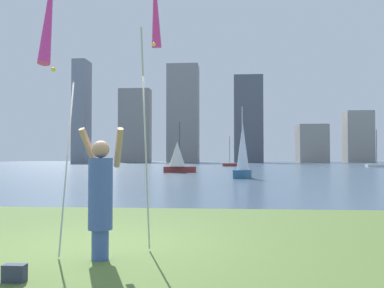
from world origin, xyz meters
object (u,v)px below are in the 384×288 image
kite_flag_left (50,16)px  kite_flag_right (155,13)px  sailboat_0 (178,157)px  sailboat_1 (377,165)px  person (101,194)px  bag (14,273)px  sailboat_4 (230,165)px  sailboat_3 (243,153)px

kite_flag_left → kite_flag_right: (1.14, 1.36, 0.48)m
sailboat_0 → sailboat_1: 31.95m
person → sailboat_0: 30.92m
bag → sailboat_4: bearing=87.1°
bag → sailboat_1: (22.30, 52.67, 0.19)m
bag → sailboat_3: 23.00m
kite_flag_right → sailboat_1: sailboat_1 is taller
kite_flag_left → bag: bearing=-96.6°
sailboat_0 → sailboat_3: bearing=-59.8°
kite_flag_left → sailboat_1: (22.23, 51.99, -2.94)m
kite_flag_left → kite_flag_right: kite_flag_right is taller
kite_flag_right → sailboat_0: sailboat_0 is taller
kite_flag_right → sailboat_3: (2.19, 20.66, -2.08)m
sailboat_3 → person: bearing=-97.3°
kite_flag_right → bag: bearing=-121.0°
sailboat_3 → kite_flag_left: bearing=-98.6°
bag → sailboat_1: 57.20m
person → sailboat_1: 55.97m
bag → kite_flag_right: bearing=59.0°
person → sailboat_3: size_ratio=0.39×
person → sailboat_0: (-2.57, 30.81, 0.50)m
person → kite_flag_right: kite_flag_right is taller
person → sailboat_3: sailboat_3 is taller
person → sailboat_3: (2.76, 21.63, 0.73)m
sailboat_0 → sailboat_3: size_ratio=0.96×
kite_flag_left → sailboat_0: (-2.00, 31.19, -1.84)m
kite_flag_left → sailboat_3: (3.33, 22.02, -1.61)m
sailboat_0 → person: bearing=-85.2°
sailboat_1 → sailboat_3: 35.45m
sailboat_4 → kite_flag_left: bearing=-92.8°
sailboat_1 → kite_flag_left: bearing=-113.1°
kite_flag_left → sailboat_4: (2.75, 55.42, -2.97)m
sailboat_4 → person: bearing=-92.3°
person → sailboat_4: 55.08m
bag → sailboat_1: size_ratio=0.05×
sailboat_1 → sailboat_3: size_ratio=1.08×
sailboat_1 → sailboat_4: (-19.48, 3.43, -0.03)m
bag → sailboat_0: (-1.92, 31.87, 1.29)m
kite_flag_left → sailboat_1: size_ratio=0.80×
sailboat_0 → kite_flag_right: bearing=-84.0°
sailboat_4 → sailboat_0: bearing=-101.1°
kite_flag_left → sailboat_3: bearing=81.4°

